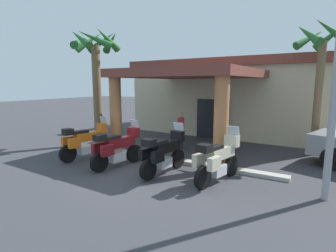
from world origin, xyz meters
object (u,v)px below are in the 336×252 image
object	(u,v)px
motorcycle_maroon	(117,148)
motorcycle_black	(163,153)
palm_tree_roadside	(96,60)
palm_tree_near_portico	(322,57)
motorcycle_orange	(85,141)
motorcycle_cream	(218,160)
pedestrian	(181,128)
motel_building	(230,96)

from	to	relation	value
motorcycle_maroon	motorcycle_black	xyz separation A→B (m)	(1.79, 0.21, 0.00)
motorcycle_maroon	palm_tree_roadside	distance (m)	5.20
palm_tree_near_portico	motorcycle_maroon	bearing A→B (deg)	-137.22
motorcycle_orange	motorcycle_maroon	xyz separation A→B (m)	(1.79, -0.21, 0.00)
motorcycle_maroon	motorcycle_cream	world-z (taller)	same
motorcycle_orange	motorcycle_black	xyz separation A→B (m)	(3.58, 0.00, 0.00)
palm_tree_roadside	palm_tree_near_portico	xyz separation A→B (m)	(9.19, 3.14, -0.02)
motorcycle_black	palm_tree_near_portico	distance (m)	7.51
motorcycle_maroon	palm_tree_roadside	bearing A→B (deg)	64.47
pedestrian	palm_tree_roadside	distance (m)	5.09
motel_building	palm_tree_near_portico	bearing A→B (deg)	-34.23
motorcycle_maroon	motorcycle_orange	bearing A→B (deg)	94.22
motel_building	palm_tree_roadside	bearing A→B (deg)	-121.31
motorcycle_maroon	pedestrian	distance (m)	3.65
motorcycle_cream	palm_tree_near_portico	world-z (taller)	palm_tree_near_portico
motorcycle_cream	palm_tree_roadside	bearing A→B (deg)	86.37
motorcycle_cream	pedestrian	distance (m)	4.33
motel_building	motorcycle_orange	xyz separation A→B (m)	(-2.92, -8.83, -1.50)
motorcycle_cream	palm_tree_roadside	xyz separation A→B (m)	(-6.81, 1.99, 3.31)
motorcycle_maroon	pedestrian	size ratio (longest dim) A/B	1.33
motorcycle_cream	palm_tree_roadside	size ratio (longest dim) A/B	0.40
palm_tree_near_portico	motel_building	bearing A→B (deg)	143.86
motel_building	palm_tree_roadside	xyz separation A→B (m)	(-4.36, -6.66, 1.81)
motorcycle_maroon	motorcycle_cream	distance (m)	3.60
palm_tree_roadside	motel_building	bearing A→B (deg)	56.79
pedestrian	motorcycle_orange	bearing A→B (deg)	-133.63
motorcycle_orange	palm_tree_roadside	distance (m)	4.21
motorcycle_cream	palm_tree_roadside	distance (m)	7.83
motel_building	motorcycle_cream	world-z (taller)	motel_building
pedestrian	palm_tree_roadside	xyz separation A→B (m)	(-3.89, -1.20, 3.06)
motorcycle_orange	motorcycle_cream	xyz separation A→B (m)	(5.37, 0.18, 0.00)
motorcycle_cream	palm_tree_roadside	world-z (taller)	palm_tree_roadside
motorcycle_orange	motel_building	bearing A→B (deg)	-6.04
motorcycle_black	pedestrian	xyz separation A→B (m)	(-1.13, 3.37, 0.26)
motorcycle_black	palm_tree_near_portico	world-z (taller)	palm_tree_near_portico
palm_tree_near_portico	pedestrian	bearing A→B (deg)	-159.93
motorcycle_maroon	palm_tree_roadside	xyz separation A→B (m)	(-3.23, 2.37, 3.31)
motel_building	palm_tree_roadside	world-z (taller)	palm_tree_roadside
pedestrian	motorcycle_cream	bearing A→B (deg)	-55.12
motorcycle_black	motorcycle_orange	bearing A→B (deg)	97.31
motorcycle_orange	pedestrian	world-z (taller)	pedestrian
motorcycle_cream	palm_tree_near_portico	size ratio (longest dim) A/B	0.40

